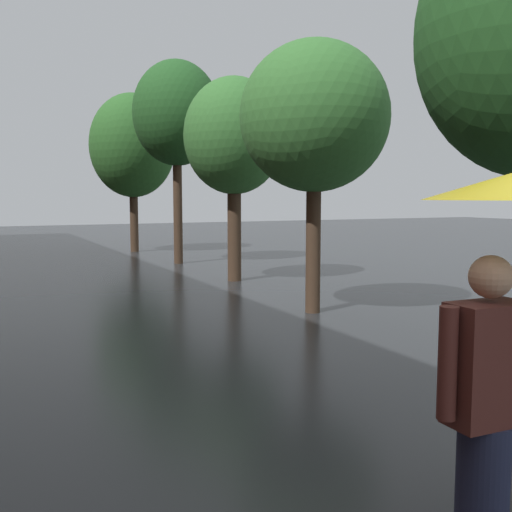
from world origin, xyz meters
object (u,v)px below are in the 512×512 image
at_px(street_tree_4, 133,146).
at_px(street_tree_1, 314,118).
at_px(street_tree_2, 234,137).
at_px(street_tree_3, 177,114).

bearing_deg(street_tree_4, street_tree_1, -90.47).
relative_size(street_tree_2, street_tree_4, 0.84).
bearing_deg(street_tree_3, street_tree_2, -89.59).
relative_size(street_tree_3, street_tree_4, 1.05).
height_order(street_tree_2, street_tree_3, street_tree_3).
bearing_deg(street_tree_3, street_tree_4, 92.84).
bearing_deg(street_tree_2, street_tree_3, 90.41).
distance_m(street_tree_2, street_tree_3, 4.03).
xyz_separation_m(street_tree_1, street_tree_4, (0.10, 12.02, 0.48)).
height_order(street_tree_1, street_tree_2, street_tree_2).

